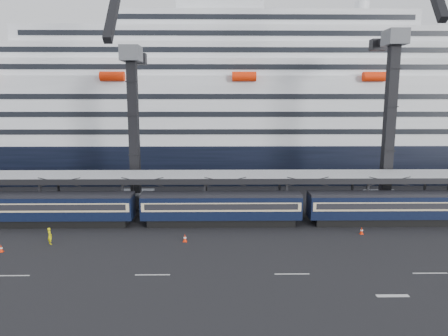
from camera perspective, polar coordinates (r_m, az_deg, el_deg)
The scene contains 11 objects.
ground at distance 40.03m, azimuth 11.51°, elevation -12.24°, with size 260.00×260.00×0.00m, color black.
lane_markings at distance 38.10m, azimuth 25.72°, elevation -14.16°, with size 111.00×4.27×0.02m.
train at distance 48.09m, azimuth 3.62°, elevation -5.57°, with size 133.05×3.00×4.05m.
canopy at distance 51.85m, azimuth 8.45°, elevation -1.10°, with size 130.00×6.25×5.53m.
cruise_ship at distance 82.63m, azimuth 4.27°, elevation 7.85°, with size 214.09×28.84×34.00m.
crane_dark_near at distance 56.19m, azimuth -12.88°, elevation 6.45°, with size 4.50×17.75×35.08m.
crane_dark_mid at distance 58.72m, azimuth 22.81°, elevation 7.47°, with size 4.50×18.24×39.64m.
worker at distance 45.77m, azimuth -23.63°, elevation -8.89°, with size 0.65×0.42×1.77m, color yellow.
traffic_cone_b at distance 45.80m, azimuth -29.23°, elevation -9.98°, with size 0.38×0.38×0.75m.
traffic_cone_c at distance 43.08m, azimuth -5.61°, elevation -9.91°, with size 0.42×0.42×0.84m.
traffic_cone_d at distance 47.78m, azimuth 19.07°, elevation -8.44°, with size 0.41×0.41×0.82m.
Camera 1 is at (-8.30, -36.29, 14.71)m, focal length 32.00 mm.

